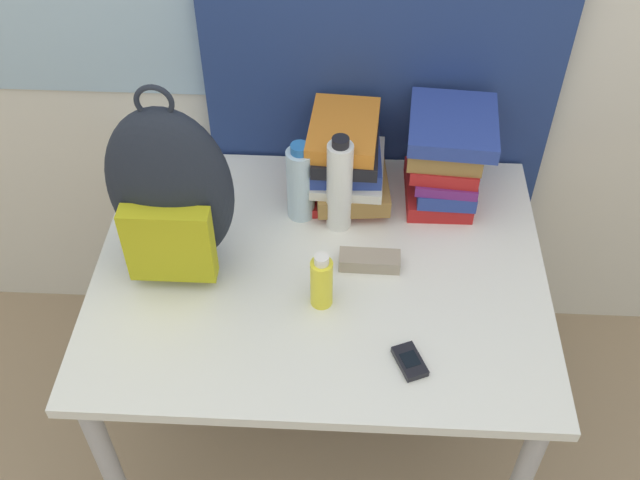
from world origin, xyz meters
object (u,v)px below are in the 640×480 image
sports_bottle (339,185)px  water_bottle (300,183)px  sunglasses_case (370,261)px  sunscreen_bottle (322,282)px  book_stack_left (346,161)px  book_stack_center (446,156)px  cell_phone (410,361)px  backpack (171,195)px

sports_bottle → water_bottle: bearing=161.4°
sunglasses_case → water_bottle: bearing=135.3°
sunscreen_bottle → sunglasses_case: sunscreen_bottle is taller
book_stack_left → book_stack_center: size_ratio=1.06×
sports_bottle → cell_phone: size_ratio=2.73×
sunscreen_bottle → sunglasses_case: size_ratio=1.03×
sunscreen_bottle → cell_phone: bearing=-39.5°
book_stack_left → cell_phone: book_stack_left is taller
sunglasses_case → book_stack_left: bearing=103.9°
book_stack_left → water_bottle: same height
backpack → sunglasses_case: size_ratio=3.37×
backpack → water_bottle: 0.35m
sunglasses_case → cell_phone: bearing=-72.7°
sunglasses_case → book_stack_center: bearing=54.7°
book_stack_left → cell_phone: size_ratio=2.71×
water_bottle → sunscreen_bottle: size_ratio=1.47×
backpack → cell_phone: backpack is taller
cell_phone → book_stack_left: bearing=105.7°
book_stack_left → sports_bottle: sports_bottle is taller
backpack → sports_bottle: size_ratio=1.82×
cell_phone → sunscreen_bottle: bearing=140.5°
book_stack_center → sunscreen_bottle: bearing=-127.8°
backpack → sunglasses_case: (0.46, 0.00, -0.20)m
sports_bottle → sunscreen_bottle: size_ratio=1.79×
water_bottle → sports_bottle: bearing=-18.6°
cell_phone → book_stack_center: bearing=79.7°
book_stack_left → book_stack_center: book_stack_center is taller
sunscreen_bottle → sunglasses_case: (0.11, 0.12, -0.05)m
book_stack_left → book_stack_center: 0.26m
water_bottle → sunscreen_bottle: (0.07, -0.30, -0.04)m
book_stack_center → sports_bottle: size_ratio=0.94×
book_stack_center → backpack: bearing=-157.4°
water_bottle → sports_bottle: size_ratio=0.82×
backpack → cell_phone: 0.66m
cell_phone → sunglasses_case: bearing=107.3°
sports_bottle → cell_phone: sports_bottle is taller
book_stack_center → cell_phone: book_stack_center is taller
sunglasses_case → sunscreen_bottle: bearing=-132.7°
book_stack_left → water_bottle: 0.14m
book_stack_center → sunglasses_case: bearing=-125.3°
sports_bottle → book_stack_center: bearing=24.6°
sports_bottle → cell_phone: 0.48m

